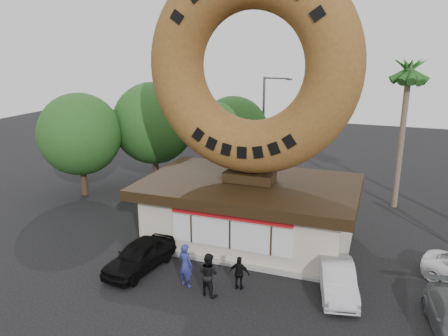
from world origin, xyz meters
TOP-DOWN VIEW (x-y plane):
  - ground at (0.00, 0.00)m, footprint 90.00×90.00m
  - donut_shop at (0.00, 5.98)m, footprint 11.20×7.20m
  - giant_donut at (0.00, 6.00)m, footprint 10.75×2.74m
  - tree_west at (-9.50, 13.00)m, footprint 6.00×6.00m
  - tree_mid at (-4.00, 15.00)m, footprint 5.20×5.20m
  - tree_far at (-13.00, 9.00)m, footprint 5.60×5.60m
  - palm_near at (7.50, 14.00)m, footprint 2.60×2.60m
  - street_lamp at (-1.86, 16.00)m, footprint 2.11×0.20m
  - person_left at (-1.18, 0.44)m, footprint 0.83×0.66m
  - person_center at (0.01, 0.15)m, footprint 1.08×0.94m
  - person_right at (1.11, 1.00)m, footprint 0.90×0.38m
  - car_black at (-3.82, 1.03)m, footprint 2.24×4.32m
  - car_silver at (5.11, 2.15)m, footprint 2.20×4.14m

SIDE VIEW (x-z plane):
  - ground at x=0.00m, z-range 0.00..0.00m
  - car_silver at x=5.11m, z-range 0.00..1.30m
  - car_black at x=-3.82m, z-range 0.00..1.41m
  - person_right at x=1.11m, z-range 0.00..1.52m
  - person_center at x=0.01m, z-range 0.00..1.89m
  - person_left at x=-1.18m, z-range 0.00..1.99m
  - donut_shop at x=0.00m, z-range -0.13..3.67m
  - tree_mid at x=-4.00m, z-range 0.70..7.33m
  - tree_far at x=-13.00m, z-range 0.76..7.90m
  - street_lamp at x=-1.86m, z-range 0.48..8.48m
  - tree_west at x=-9.50m, z-range 0.82..8.47m
  - palm_near at x=7.50m, z-range 3.54..13.29m
  - giant_donut at x=0.00m, z-range 3.80..14.55m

